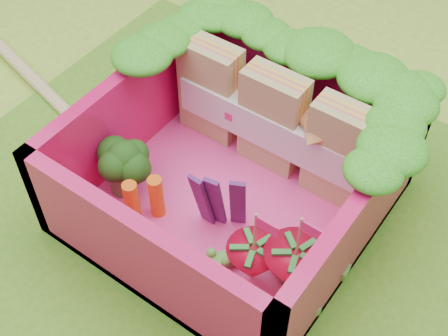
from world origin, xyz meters
TOP-DOWN VIEW (x-y plane):
  - ground at (0.00, 0.00)m, footprint 14.00×14.00m
  - placemat at (0.00, 0.00)m, footprint 2.60×2.60m
  - bento_floor at (0.09, 0.15)m, footprint 1.30×1.30m
  - bento_box at (0.09, 0.15)m, footprint 1.30×1.30m
  - lettuce_ruffle at (0.09, 0.63)m, footprint 1.43×0.83m
  - sandwich_stack at (0.10, 0.48)m, footprint 1.05×0.18m
  - broccoli at (-0.38, -0.11)m, footprint 0.34×0.34m
  - carrot_sticks at (-0.18, -0.17)m, footprint 0.14×0.16m
  - purple_wedges at (0.14, -0.02)m, footprint 0.21×0.12m
  - strawberry_left at (0.42, -0.16)m, footprint 0.23×0.23m
  - strawberry_right at (0.58, -0.10)m, footprint 0.27×0.27m
  - snap_peas at (0.48, -0.07)m, footprint 0.62×0.46m
  - chopsticks at (-0.99, 0.12)m, footprint 2.21×0.56m

SIDE VIEW (x-z plane):
  - ground at x=0.00m, z-range 0.00..0.00m
  - placemat at x=0.00m, z-range 0.00..0.03m
  - chopsticks at x=-0.99m, z-range 0.03..0.08m
  - bento_floor at x=0.09m, z-range 0.03..0.08m
  - snap_peas at x=0.48m, z-range 0.08..0.13m
  - carrot_sticks at x=-0.18m, z-range 0.08..0.33m
  - strawberry_left at x=0.42m, z-range -0.03..0.44m
  - strawberry_right at x=0.58m, z-range -0.03..0.47m
  - broccoli at x=-0.38m, z-range 0.13..0.39m
  - purple_wedges at x=0.14m, z-range 0.08..0.46m
  - bento_box at x=0.09m, z-range 0.03..0.58m
  - sandwich_stack at x=0.10m, z-range 0.07..0.62m
  - lettuce_ruffle at x=0.09m, z-range 0.58..0.69m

